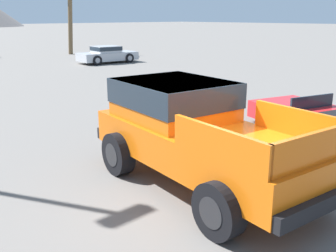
{
  "coord_description": "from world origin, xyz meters",
  "views": [
    {
      "loc": [
        -5.38,
        -4.3,
        3.15
      ],
      "look_at": [
        -0.1,
        1.3,
        0.99
      ],
      "focal_mm": 42.0,
      "sensor_mm": 36.0,
      "label": 1
    }
  ],
  "objects": [
    {
      "name": "parked_car_silver",
      "position": [
        10.46,
        18.68,
        0.59
      ],
      "size": [
        4.18,
        2.24,
        1.16
      ],
      "rotation": [
        0.0,
        0.0,
        4.6
      ],
      "color": "#B7BABF",
      "rests_on": "ground_plane"
    },
    {
      "name": "ground_plane",
      "position": [
        0.0,
        0.0,
        0.0
      ],
      "size": [
        320.0,
        320.0,
        0.0
      ],
      "primitive_type": "plane",
      "color": "slate"
    },
    {
      "name": "orange_pickup_truck",
      "position": [
        -0.06,
        0.64,
        1.09
      ],
      "size": [
        2.85,
        5.31,
        1.92
      ],
      "rotation": [
        0.0,
        0.0,
        -0.13
      ],
      "color": "orange",
      "rests_on": "ground_plane"
    },
    {
      "name": "red_convertible_car",
      "position": [
        4.73,
        0.26,
        0.42
      ],
      "size": [
        2.97,
        4.6,
        1.03
      ],
      "rotation": [
        0.0,
        0.0,
        -0.29
      ],
      "color": "red",
      "rests_on": "ground_plane"
    }
  ]
}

